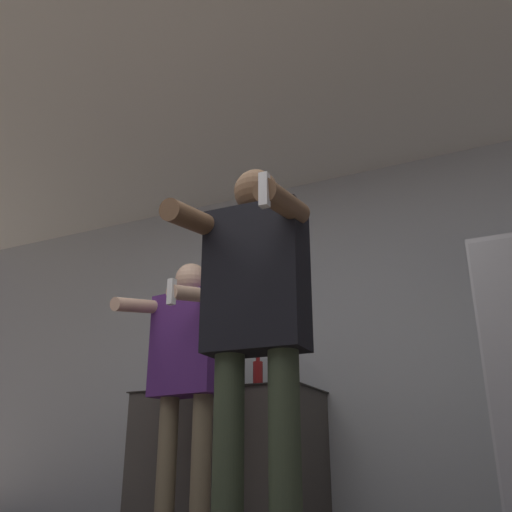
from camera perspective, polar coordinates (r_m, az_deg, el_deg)
name	(u,v)px	position (r m, az deg, el deg)	size (l,w,h in m)	color
wall_back	(319,342)	(4.17, 6.31, -8.59)	(7.00, 0.06, 2.55)	#B2B7BC
ceiling_slab	(235,85)	(3.56, -2.15, 16.68)	(7.00, 3.17, 0.05)	silver
counter	(227,463)	(4.00, -2.87, -19.97)	(1.24, 0.64, 0.92)	#47423D
bottle_amber_bourbon	(258,374)	(3.93, 0.19, -11.67)	(0.07, 0.07, 0.30)	maroon
bottle_green_wine	(282,375)	(3.86, 2.60, -11.83)	(0.09, 0.09, 0.25)	silver
bottle_tall_gin	(166,378)	(4.30, -9.00, -11.93)	(0.07, 0.07, 0.35)	#194723
bottle_red_label	(219,376)	(4.07, -3.75, -11.89)	(0.09, 0.09, 0.29)	black
person_woman_foreground	(255,314)	(2.48, -0.14, -5.78)	(0.54, 0.53, 1.76)	#38422D
person_man_side	(186,362)	(3.41, -6.98, -10.50)	(0.57, 0.58, 1.62)	#75664C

